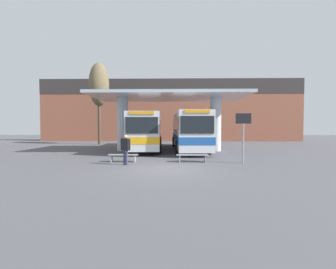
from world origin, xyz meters
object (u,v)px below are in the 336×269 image
transit_bus_center_bay (188,130)px  pedestrian_waiting (126,147)px  waiting_bench_near_pillar (123,156)px  poplar_tree_behind_left (99,85)px  info_sign_platform (243,128)px  waiting_bench_mid_platform (192,156)px  transit_bus_left_bay (147,130)px

transit_bus_center_bay → pedestrian_waiting: bearing=62.4°
waiting_bench_near_pillar → poplar_tree_behind_left: (-5.98, 13.80, 6.90)m
pedestrian_waiting → poplar_tree_behind_left: poplar_tree_behind_left is taller
transit_bus_center_bay → info_sign_platform: bearing=106.9°
waiting_bench_mid_platform → waiting_bench_near_pillar: bearing=180.0°
info_sign_platform → pedestrian_waiting: 6.93m
transit_bus_center_bay → waiting_bench_near_pillar: (-4.51, -7.49, -1.52)m
transit_bus_left_bay → waiting_bench_mid_platform: (3.69, -8.25, -1.50)m
waiting_bench_mid_platform → info_sign_platform: 3.45m
transit_bus_center_bay → waiting_bench_mid_platform: size_ratio=6.14×
info_sign_platform → poplar_tree_behind_left: bearing=132.9°
pedestrian_waiting → poplar_tree_behind_left: 17.34m
waiting_bench_mid_platform → poplar_tree_behind_left: (-10.21, 13.80, 6.89)m
info_sign_platform → poplar_tree_behind_left: size_ratio=0.29×
waiting_bench_mid_platform → transit_bus_center_bay: bearing=87.9°
transit_bus_left_bay → waiting_bench_near_pillar: size_ratio=6.74×
info_sign_platform → pedestrian_waiting: size_ratio=1.74×
pedestrian_waiting → info_sign_platform: bearing=24.4°
transit_bus_left_bay → waiting_bench_mid_platform: bearing=111.3°
transit_bus_center_bay → pedestrian_waiting: transit_bus_center_bay is taller
waiting_bench_mid_platform → transit_bus_left_bay: bearing=114.1°
poplar_tree_behind_left → transit_bus_center_bay: bearing=-31.0°
info_sign_platform → poplar_tree_behind_left: poplar_tree_behind_left is taller
transit_bus_center_bay → waiting_bench_mid_platform: 7.65m
transit_bus_center_bay → pedestrian_waiting: (-4.13, -8.58, -0.84)m
info_sign_platform → pedestrian_waiting: (-6.81, -0.72, -1.07)m
poplar_tree_behind_left → waiting_bench_mid_platform: bearing=-53.5°
pedestrian_waiting → poplar_tree_behind_left: (-6.36, 14.89, 6.22)m
transit_bus_left_bay → transit_bus_center_bay: 4.04m
waiting_bench_mid_platform → pedestrian_waiting: 4.07m
transit_bus_center_bay → waiting_bench_mid_platform: (-0.28, -7.49, -1.52)m
waiting_bench_near_pillar → transit_bus_center_bay: bearing=58.9°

